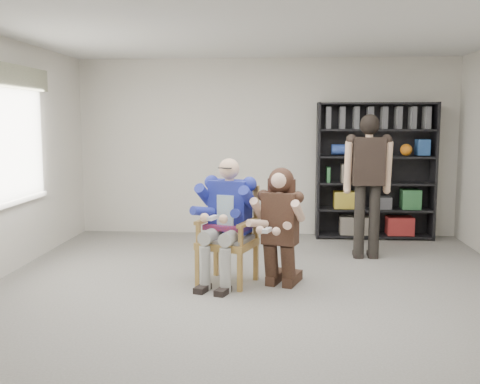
# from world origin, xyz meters

# --- Properties ---
(room_shell) EXTENTS (6.00, 7.00, 2.80)m
(room_shell) POSITION_xyz_m (0.00, 0.00, 1.40)
(room_shell) COLOR beige
(room_shell) RESTS_ON ground
(floor) EXTENTS (6.00, 7.00, 0.01)m
(floor) POSITION_xyz_m (0.00, 0.00, 0.00)
(floor) COLOR slate
(floor) RESTS_ON ground
(window_left) EXTENTS (0.16, 2.00, 1.75)m
(window_left) POSITION_xyz_m (-2.95, 1.00, 1.63)
(window_left) COLOR white
(window_left) RESTS_ON room_shell
(armchair) EXTENTS (0.80, 0.78, 1.10)m
(armchair) POSITION_xyz_m (-0.35, 0.67, 0.55)
(armchair) COLOR #AE853E
(armchair) RESTS_ON floor
(seated_man) EXTENTS (0.85, 1.00, 1.43)m
(seated_man) POSITION_xyz_m (-0.35, 0.67, 0.71)
(seated_man) COLOR navy
(seated_man) RESTS_ON floor
(kneeling_woman) EXTENTS (0.80, 1.00, 1.30)m
(kneeling_woman) POSITION_xyz_m (0.23, 0.55, 0.65)
(kneeling_woman) COLOR #361F1A
(kneeling_woman) RESTS_ON floor
(bookshelf) EXTENTS (1.80, 0.38, 2.10)m
(bookshelf) POSITION_xyz_m (1.70, 3.28, 1.05)
(bookshelf) COLOR black
(bookshelf) RESTS_ON floor
(standing_man) EXTENTS (0.59, 0.34, 1.89)m
(standing_man) POSITION_xyz_m (1.39, 1.95, 0.95)
(standing_man) COLOR black
(standing_man) RESTS_ON floor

